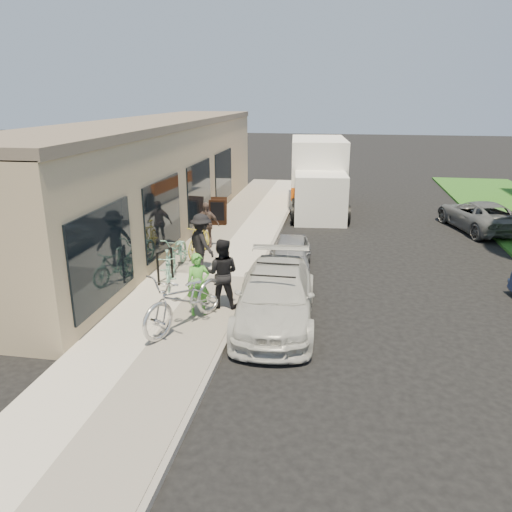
{
  "coord_description": "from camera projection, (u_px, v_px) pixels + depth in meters",
  "views": [
    {
      "loc": [
        1.83,
        -10.13,
        5.13
      ],
      "look_at": [
        -0.3,
        2.24,
        1.05
      ],
      "focal_mm": 35.0,
      "sensor_mm": 36.0,
      "label": 1
    }
  ],
  "objects": [
    {
      "name": "moving_truck",
      "position": [
        318.0,
        179.0,
        23.06
      ],
      "size": [
        3.01,
        6.66,
        3.18
      ],
      "rotation": [
        0.0,
        0.0,
        0.09
      ],
      "color": "white",
      "rests_on": "ground"
    },
    {
      "name": "far_car_gray",
      "position": [
        479.0,
        215.0,
        19.61
      ],
      "size": [
        2.98,
        4.57,
        1.17
      ],
      "primitive_type": "imported",
      "rotation": [
        0.0,
        0.0,
        3.41
      ],
      "color": "#585B5D",
      "rests_on": "ground"
    },
    {
      "name": "ground",
      "position": [
        252.0,
        330.0,
        11.37
      ],
      "size": [
        120.0,
        120.0,
        0.0
      ],
      "primitive_type": "plane",
      "color": "black",
      "rests_on": "ground"
    },
    {
      "name": "storefront",
      "position": [
        154.0,
        177.0,
        19.05
      ],
      "size": [
        3.6,
        20.0,
        4.22
      ],
      "color": "tan",
      "rests_on": "ground"
    },
    {
      "name": "cruiser_bike_b",
      "position": [
        178.0,
        252.0,
        14.78
      ],
      "size": [
        0.81,
        2.01,
        1.03
      ],
      "primitive_type": "imported",
      "rotation": [
        0.0,
        0.0,
        0.06
      ],
      "color": "#7FBEA4",
      "rests_on": "sidewalk"
    },
    {
      "name": "cruiser_bike_c",
      "position": [
        199.0,
        239.0,
        16.09
      ],
      "size": [
        0.69,
        1.76,
        1.03
      ],
      "primitive_type": "imported",
      "rotation": [
        0.0,
        0.0,
        -0.13
      ],
      "color": "gold",
      "rests_on": "sidewalk"
    },
    {
      "name": "tandem_bike",
      "position": [
        185.0,
        298.0,
        11.03
      ],
      "size": [
        1.86,
        2.7,
        1.34
      ],
      "primitive_type": "imported",
      "rotation": [
        0.0,
        0.0,
        -0.42
      ],
      "color": "silver",
      "rests_on": "sidewalk"
    },
    {
      "name": "bike_rack",
      "position": [
        165.0,
        263.0,
        13.72
      ],
      "size": [
        0.26,
        0.63,
        0.93
      ],
      "rotation": [
        0.0,
        0.0,
        -0.33
      ],
      "color": "black",
      "rests_on": "sidewalk"
    },
    {
      "name": "sidewalk",
      "position": [
        203.0,
        277.0,
        14.48
      ],
      "size": [
        3.0,
        34.0,
        0.15
      ],
      "primitive_type": "cube",
      "color": "#B9B3A7",
      "rests_on": "ground"
    },
    {
      "name": "sandwich_board",
      "position": [
        218.0,
        211.0,
        19.78
      ],
      "size": [
        0.72,
        0.73,
        1.07
      ],
      "rotation": [
        0.0,
        0.0,
        0.12
      ],
      "color": "black",
      "rests_on": "sidewalk"
    },
    {
      "name": "curb",
      "position": [
        255.0,
        280.0,
        14.24
      ],
      "size": [
        0.12,
        34.0,
        0.13
      ],
      "primitive_type": "cube",
      "color": "gray",
      "rests_on": "ground"
    },
    {
      "name": "cruiser_bike_a",
      "position": [
        168.0,
        269.0,
        13.46
      ],
      "size": [
        0.94,
        1.63,
        0.95
      ],
      "primitive_type": "imported",
      "rotation": [
        0.0,
        0.0,
        0.34
      ],
      "color": "#7FBEA4",
      "rests_on": "sidewalk"
    },
    {
      "name": "bystander_b",
      "position": [
        206.0,
        225.0,
        16.9
      ],
      "size": [
        0.93,
        0.44,
        1.54
      ],
      "primitive_type": "imported",
      "rotation": [
        0.0,
        0.0,
        0.08
      ],
      "color": "brown",
      "rests_on": "sidewalk"
    },
    {
      "name": "sedan_silver",
      "position": [
        291.0,
        254.0,
        15.08
      ],
      "size": [
        1.39,
        3.1,
        1.03
      ],
      "primitive_type": "imported",
      "rotation": [
        0.0,
        0.0,
        0.06
      ],
      "color": "#95969A",
      "rests_on": "ground"
    },
    {
      "name": "woman_rider",
      "position": [
        198.0,
        284.0,
        11.64
      ],
      "size": [
        0.64,
        0.55,
        1.49
      ],
      "primitive_type": "imported",
      "rotation": [
        0.0,
        0.0,
        0.42
      ],
      "color": "green",
      "rests_on": "sidewalk"
    },
    {
      "name": "bystander_a",
      "position": [
        202.0,
        243.0,
        14.53
      ],
      "size": [
        1.24,
        1.23,
        1.71
      ],
      "primitive_type": "imported",
      "rotation": [
        0.0,
        0.0,
        2.37
      ],
      "color": "black",
      "rests_on": "sidewalk"
    },
    {
      "name": "man_standing",
      "position": [
        222.0,
        273.0,
        12.05
      ],
      "size": [
        0.84,
        0.66,
        1.72
      ],
      "primitive_type": "imported",
      "rotation": [
        0.0,
        0.0,
        3.15
      ],
      "color": "black",
      "rests_on": "sidewalk"
    },
    {
      "name": "sedan_white",
      "position": [
        275.0,
        296.0,
        11.63
      ],
      "size": [
        2.1,
        4.54,
        1.32
      ],
      "rotation": [
        0.0,
        0.0,
        0.07
      ],
      "color": "silver",
      "rests_on": "ground"
    }
  ]
}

